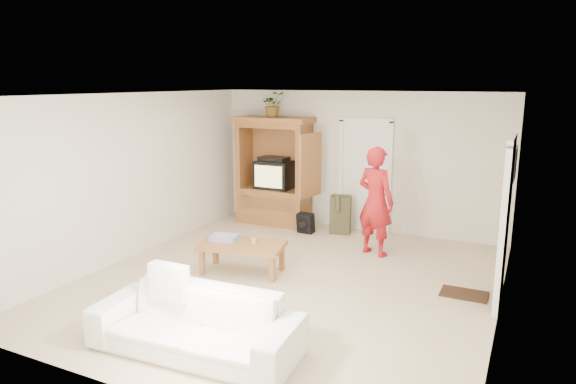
% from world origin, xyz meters
% --- Properties ---
extents(floor, '(6.00, 6.00, 0.00)m').
position_xyz_m(floor, '(0.00, 0.00, 0.00)').
color(floor, tan).
rests_on(floor, ground).
extents(ceiling, '(6.00, 6.00, 0.00)m').
position_xyz_m(ceiling, '(0.00, 0.00, 2.60)').
color(ceiling, white).
rests_on(ceiling, floor).
extents(wall_back, '(5.50, 0.00, 5.50)m').
position_xyz_m(wall_back, '(0.00, 3.00, 1.30)').
color(wall_back, silver).
rests_on(wall_back, floor).
extents(wall_front, '(5.50, 0.00, 5.50)m').
position_xyz_m(wall_front, '(0.00, -3.00, 1.30)').
color(wall_front, silver).
rests_on(wall_front, floor).
extents(wall_left, '(0.00, 6.00, 6.00)m').
position_xyz_m(wall_left, '(-2.75, 0.00, 1.30)').
color(wall_left, silver).
rests_on(wall_left, floor).
extents(wall_right, '(0.00, 6.00, 6.00)m').
position_xyz_m(wall_right, '(2.75, 0.00, 1.30)').
color(wall_right, silver).
rests_on(wall_right, floor).
extents(armoire, '(1.82, 1.14, 2.10)m').
position_xyz_m(armoire, '(-1.58, 2.66, 0.91)').
color(armoire, brown).
rests_on(armoire, floor).
extents(door_back, '(0.85, 0.05, 2.04)m').
position_xyz_m(door_back, '(0.15, 2.97, 1.02)').
color(door_back, white).
rests_on(door_back, floor).
extents(doorway_right, '(0.05, 0.90, 2.04)m').
position_xyz_m(doorway_right, '(2.73, 0.60, 1.02)').
color(doorway_right, black).
rests_on(doorway_right, floor).
extents(framed_picture, '(0.03, 0.60, 0.48)m').
position_xyz_m(framed_picture, '(2.73, 1.90, 1.60)').
color(framed_picture, black).
rests_on(framed_picture, wall_right).
extents(doormat, '(0.60, 0.40, 0.02)m').
position_xyz_m(doormat, '(2.30, 0.60, 0.01)').
color(doormat, '#382316').
rests_on(doormat, floor).
extents(plant, '(0.57, 0.56, 0.48)m').
position_xyz_m(plant, '(-1.60, 2.63, 2.34)').
color(plant, '#4C7238').
rests_on(plant, armoire).
extents(man, '(0.75, 0.61, 1.77)m').
position_xyz_m(man, '(0.74, 1.67, 0.89)').
color(man, '#A7161A').
rests_on(man, floor).
extents(sofa, '(2.25, 0.98, 0.64)m').
position_xyz_m(sofa, '(-0.04, -2.15, 0.32)').
color(sofa, white).
rests_on(sofa, floor).
extents(coffee_table, '(1.32, 0.89, 0.45)m').
position_xyz_m(coffee_table, '(-0.76, 0.02, 0.40)').
color(coffee_table, '#9E6A36').
rests_on(coffee_table, floor).
extents(towel, '(0.42, 0.34, 0.08)m').
position_xyz_m(towel, '(-1.07, 0.02, 0.49)').
color(towel, '#F351A1').
rests_on(towel, coffee_table).
extents(candle, '(0.08, 0.08, 0.10)m').
position_xyz_m(candle, '(-0.60, 0.07, 0.50)').
color(candle, tan).
rests_on(candle, coffee_table).
extents(backpack_black, '(0.31, 0.21, 0.37)m').
position_xyz_m(backpack_black, '(-0.74, 2.26, 0.18)').
color(backpack_black, black).
rests_on(backpack_black, floor).
extents(backpack_olive, '(0.42, 0.35, 0.71)m').
position_xyz_m(backpack_olive, '(-0.17, 2.56, 0.35)').
color(backpack_olive, '#47442B').
rests_on(backpack_olive, floor).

